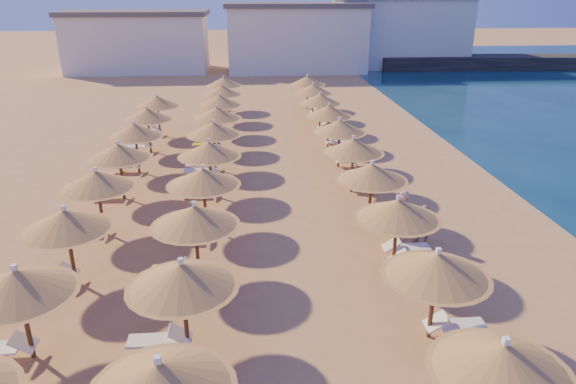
{
  "coord_description": "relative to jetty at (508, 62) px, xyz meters",
  "views": [
    {
      "loc": [
        -2.09,
        -14.5,
        8.63
      ],
      "look_at": [
        -0.6,
        4.0,
        1.3
      ],
      "focal_mm": 32.0,
      "sensor_mm": 36.0,
      "label": 1
    }
  ],
  "objects": [
    {
      "name": "ground",
      "position": [
        -28.41,
        -44.37,
        -0.75
      ],
      "size": [
        220.0,
        220.0,
        0.0
      ],
      "primitive_type": "plane",
      "color": "tan",
      "rests_on": "ground"
    },
    {
      "name": "jetty",
      "position": [
        0.0,
        0.0,
        0.0
      ],
      "size": [
        30.15,
        5.36,
        1.5
      ],
      "primitive_type": "cube",
      "rotation": [
        0.0,
        0.0,
        -0.05
      ],
      "color": "black",
      "rests_on": "ground"
    },
    {
      "name": "hotel_blocks",
      "position": [
        -25.38,
        2.07,
        2.95
      ],
      "size": [
        45.78,
        11.19,
        8.1
      ],
      "color": "silver",
      "rests_on": "ground"
    },
    {
      "name": "parasol_row_east",
      "position": [
        -25.85,
        -39.03,
        1.38
      ],
      "size": [
        2.8,
        41.71,
        2.65
      ],
      "color": "brown",
      "rests_on": "ground"
    },
    {
      "name": "parasol_row_west",
      "position": [
        -32.2,
        -39.03,
        1.38
      ],
      "size": [
        2.8,
        41.71,
        2.65
      ],
      "color": "brown",
      "rests_on": "ground"
    },
    {
      "name": "parasol_row_inland",
      "position": [
        -36.06,
        -39.03,
        1.38
      ],
      "size": [
        2.8,
        27.56,
        2.65
      ],
      "color": "brown",
      "rests_on": "ground"
    },
    {
      "name": "loungers",
      "position": [
        -30.45,
        -39.26,
        -0.41
      ],
      "size": [
        13.23,
        39.45,
        0.66
      ],
      "color": "white",
      "rests_on": "ground"
    },
    {
      "name": "beachgoer_a",
      "position": [
        -24.97,
        -42.16,
        0.2
      ],
      "size": [
        0.64,
        0.8,
        1.9
      ],
      "primitive_type": "imported",
      "rotation": [
        0.0,
        0.0,
        -1.26
      ],
      "color": "tan",
      "rests_on": "ground"
    },
    {
      "name": "beachgoer_b",
      "position": [
        -24.31,
        -42.68,
        0.01
      ],
      "size": [
        0.94,
        0.93,
        1.53
      ],
      "primitive_type": "imported",
      "rotation": [
        0.0,
        0.0,
        -0.72
      ],
      "color": "tan",
      "rests_on": "ground"
    }
  ]
}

